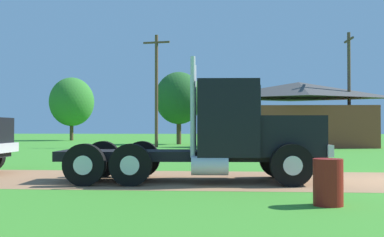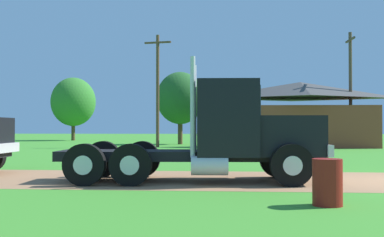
{
  "view_description": "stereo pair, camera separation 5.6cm",
  "coord_description": "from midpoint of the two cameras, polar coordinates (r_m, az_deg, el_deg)",
  "views": [
    {
      "loc": [
        -5.05,
        -14.3,
        1.58
      ],
      "look_at": [
        -6.08,
        -0.7,
        1.84
      ],
      "focal_mm": 44.13,
      "sensor_mm": 36.0,
      "label": 1
    },
    {
      "loc": [
        -5.0,
        -14.3,
        1.58
      ],
      "look_at": [
        -6.08,
        -0.7,
        1.84
      ],
      "focal_mm": 44.13,
      "sensor_mm": 36.0,
      "label": 2
    }
  ],
  "objects": [
    {
      "name": "tree_mid",
      "position": [
        44.18,
        -1.63,
        2.46
      ],
      "size": [
        4.45,
        4.45,
        6.77
      ],
      "color": "#513823",
      "rests_on": "ground_plane"
    },
    {
      "name": "truck_foreground_white",
      "position": [
        13.82,
        4.14,
        -2.0
      ],
      "size": [
        7.8,
        3.03,
        3.53
      ],
      "color": "black",
      "rests_on": "ground_plane"
    },
    {
      "name": "steel_barrel",
      "position": [
        9.98,
        15.97,
        -7.41
      ],
      "size": [
        0.6,
        0.6,
        0.95
      ],
      "primitive_type": "cylinder",
      "color": "maroon",
      "rests_on": "ground_plane"
    },
    {
      "name": "utility_pole_near",
      "position": [
        37.79,
        -4.36,
        3.73
      ],
      "size": [
        2.19,
        0.51,
        8.97
      ],
      "color": "brown",
      "rests_on": "ground_plane"
    },
    {
      "name": "shed_building",
      "position": [
        39.07,
        12.77,
        0.36
      ],
      "size": [
        11.82,
        6.27,
        5.25
      ],
      "color": "brown",
      "rests_on": "ground_plane"
    },
    {
      "name": "utility_pole_far",
      "position": [
        39.44,
        18.41,
        3.69
      ],
      "size": [
        0.26,
        2.2,
        9.13
      ],
      "color": "brown",
      "rests_on": "ground_plane"
    },
    {
      "name": "tree_left",
      "position": [
        58.81,
        -14.36,
        1.96
      ],
      "size": [
        5.34,
        5.34,
        7.61
      ],
      "color": "#513823",
      "rests_on": "ground_plane"
    }
  ]
}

